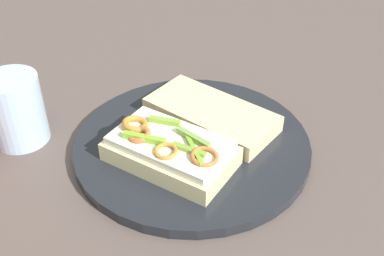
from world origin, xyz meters
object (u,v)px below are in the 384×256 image
(bread_slice_side, at_px, (211,115))
(drinking_glass, at_px, (16,110))
(sandwich, at_px, (170,150))
(plate, at_px, (192,145))

(bread_slice_side, distance_m, drinking_glass, 0.26)
(sandwich, bearing_deg, plate, -90.58)
(plate, relative_size, drinking_glass, 3.27)
(sandwich, xyz_separation_m, drinking_glass, (-0.07, -0.20, 0.01))
(plate, distance_m, drinking_glass, 0.23)
(plate, height_order, sandwich, sandwich)
(bread_slice_side, bearing_deg, plate, 96.11)
(drinking_glass, bearing_deg, sandwich, 69.93)
(plate, bearing_deg, sandwich, -34.86)
(plate, height_order, bread_slice_side, bread_slice_side)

